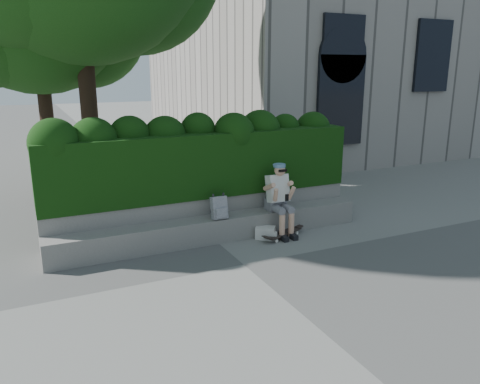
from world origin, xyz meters
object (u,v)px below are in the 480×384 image
person (279,196)px  backpack_ground (265,233)px  skateboard (283,233)px  backpack_plaid (219,208)px

person → backpack_ground: (-0.36, -0.13, -0.64)m
skateboard → person: bearing=64.2°
backpack_ground → backpack_plaid: bearing=-155.6°
backpack_ground → skateboard: bearing=25.2°
skateboard → backpack_plaid: 1.36m
person → skateboard: bearing=-94.6°
person → backpack_ground: 0.74m
skateboard → backpack_plaid: size_ratio=2.20×
backpack_plaid → backpack_ground: size_ratio=1.16×
skateboard → backpack_plaid: backpack_plaid is taller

